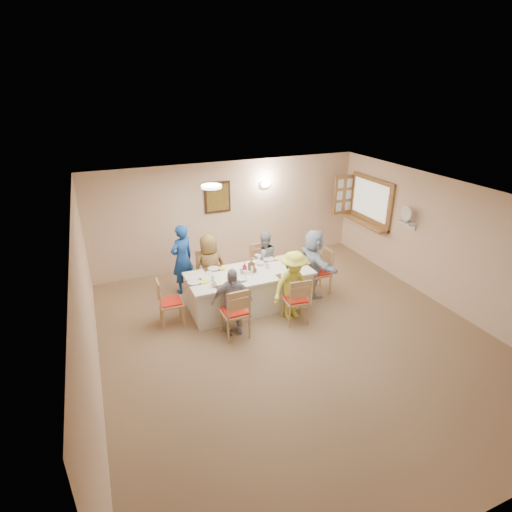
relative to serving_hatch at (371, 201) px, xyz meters
name	(u,v)px	position (x,y,z in m)	size (l,w,h in m)	color
ground	(297,338)	(-3.21, -2.40, -1.50)	(7.00, 7.00, 0.00)	#917351
room_walls	(301,260)	(-3.21, -2.40, 0.01)	(7.00, 7.00, 7.00)	beige
wall_picture	(217,197)	(-3.51, 1.06, 0.20)	(0.62, 0.05, 0.72)	#412416
wall_sconce	(266,184)	(-2.31, 1.04, 0.40)	(0.26, 0.09, 0.18)	white
ceiling_light	(211,186)	(-4.21, -0.90, 0.97)	(0.36, 0.36, 0.05)	white
serving_hatch	(371,201)	(0.00, 0.00, 0.00)	(0.06, 1.50, 1.15)	olive
hatch_sill	(364,223)	(-0.12, 0.00, -0.53)	(0.30, 1.50, 0.05)	olive
shutter_door	(344,195)	(-0.26, 0.76, 0.00)	(0.55, 0.04, 1.00)	olive
fan_shelf	(407,223)	(-0.08, -1.35, -0.10)	(0.22, 0.36, 0.03)	white
desk_fan	(407,216)	(-0.11, -1.35, 0.05)	(0.30, 0.30, 0.28)	#A5A5A8
dining_table	(250,290)	(-3.58, -1.08, -1.12)	(2.42, 1.02, 0.76)	white
chair_back_left	(209,274)	(-4.18, -0.28, -1.02)	(0.46, 0.46, 0.95)	tan
chair_back_right	(261,265)	(-2.98, -0.28, -1.04)	(0.44, 0.44, 0.91)	tan
chair_front_left	(235,311)	(-4.18, -1.88, -1.00)	(0.48, 0.48, 0.99)	tan
chair_front_right	(296,299)	(-2.98, -1.88, -1.03)	(0.45, 0.45, 0.94)	tan
chair_left_end	(171,302)	(-5.13, -1.08, -1.04)	(0.44, 0.44, 0.93)	tan
chair_right_end	(318,272)	(-2.03, -1.08, -1.01)	(0.47, 0.47, 0.98)	tan
diner_back_left	(210,267)	(-4.18, -0.40, -0.81)	(0.73, 0.52, 1.38)	brown
diner_back_right	(264,260)	(-2.98, -0.40, -0.86)	(0.63, 0.49, 1.28)	#979BA0
diner_front_left	(232,301)	(-4.18, -1.76, -0.87)	(0.77, 0.42, 1.25)	#9A98A4
diner_front_right	(293,286)	(-2.98, -1.76, -0.82)	(0.96, 0.66, 1.36)	#E8F54A
diner_right_end	(313,263)	(-2.16, -1.08, -0.78)	(0.49, 1.35, 1.43)	silver
caregiver	(182,259)	(-4.63, 0.07, -0.75)	(0.65, 0.56, 1.50)	#1C4DAE
placemat_fl	(227,288)	(-4.18, -1.50, -0.74)	(0.37, 0.28, 0.01)	#472B19
plate_fl	(227,287)	(-4.18, -1.50, -0.73)	(0.23, 0.23, 0.01)	white
napkin_fl	(238,287)	(-4.00, -1.55, -0.73)	(0.14, 0.14, 0.01)	#F5FF35
placemat_fr	(287,276)	(-2.98, -1.50, -0.74)	(0.37, 0.28, 0.01)	#472B19
plate_fr	(287,276)	(-2.98, -1.50, -0.73)	(0.24, 0.24, 0.01)	white
napkin_fr	(297,275)	(-2.80, -1.55, -0.73)	(0.15, 0.15, 0.01)	#F5FF35
placemat_bl	(213,269)	(-4.18, -0.66, -0.74)	(0.37, 0.28, 0.01)	#472B19
plate_bl	(213,268)	(-4.18, -0.66, -0.73)	(0.22, 0.22, 0.01)	white
napkin_bl	(223,268)	(-4.00, -0.71, -0.73)	(0.14, 0.14, 0.01)	#F5FF35
placemat_br	(269,259)	(-2.98, -0.66, -0.74)	(0.34, 0.25, 0.01)	#472B19
plate_br	(269,259)	(-2.98, -0.66, -0.73)	(0.25, 0.25, 0.02)	white
napkin_br	(278,258)	(-2.80, -0.71, -0.73)	(0.13, 0.13, 0.01)	#F5FF35
placemat_le	(194,283)	(-4.68, -1.08, -0.74)	(0.34, 0.25, 0.01)	#472B19
plate_le	(194,282)	(-4.68, -1.08, -0.73)	(0.24, 0.24, 0.02)	white
napkin_le	(204,282)	(-4.50, -1.13, -0.73)	(0.15, 0.15, 0.01)	#F5FF35
placemat_re	(301,263)	(-2.46, -1.08, -0.74)	(0.35, 0.26, 0.01)	#472B19
plate_re	(301,263)	(-2.46, -1.08, -0.73)	(0.26, 0.26, 0.02)	white
napkin_re	(310,262)	(-2.28, -1.13, -0.73)	(0.13, 0.13, 0.01)	#F5FF35
teacup_a	(214,285)	(-4.38, -1.37, -0.70)	(0.13, 0.13, 0.08)	white
teacup_b	(259,257)	(-3.16, -0.57, -0.70)	(0.10, 0.10, 0.08)	white
bowl_a	(242,279)	(-3.82, -1.32, -0.72)	(0.20, 0.20, 0.05)	white
bowl_b	(260,263)	(-3.24, -0.82, -0.71)	(0.22, 0.22, 0.06)	white
condiment_ketchup	(245,268)	(-3.68, -1.07, -0.62)	(0.09, 0.09, 0.23)	#A90E2B
condiment_brown	(251,265)	(-3.50, -0.98, -0.63)	(0.13, 0.13, 0.22)	#553A16
condiment_malt	(254,269)	(-3.49, -1.09, -0.67)	(0.13, 0.13, 0.14)	#553A16
drinking_glass	(241,270)	(-3.73, -1.03, -0.68)	(0.06, 0.06, 0.10)	silver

